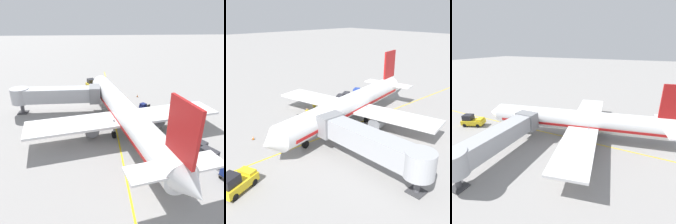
# 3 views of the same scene
# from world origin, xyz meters

# --- Properties ---
(ground_plane) EXTENTS (400.00, 400.00, 0.00)m
(ground_plane) POSITION_xyz_m (0.00, 0.00, 0.00)
(ground_plane) COLOR gray
(gate_lead_in_line) EXTENTS (0.24, 80.00, 0.01)m
(gate_lead_in_line) POSITION_xyz_m (0.00, 0.00, 0.00)
(gate_lead_in_line) COLOR gold
(gate_lead_in_line) RESTS_ON ground
(parked_airliner) EXTENTS (30.43, 37.12, 10.63)m
(parked_airliner) POSITION_xyz_m (1.28, -0.47, 3.19)
(parked_airliner) COLOR white
(parked_airliner) RESTS_ON ground
(jet_bridge) EXTENTS (16.56, 3.50, 4.98)m
(jet_bridge) POSITION_xyz_m (-10.58, 8.00, 3.46)
(jet_bridge) COLOR #A8AAAF
(jet_bridge) RESTS_ON ground
(pushback_tractor) EXTENTS (3.69, 4.90, 2.40)m
(pushback_tractor) POSITION_xyz_m (-3.97, 22.00, 1.10)
(pushback_tractor) COLOR gold
(pushback_tractor) RESTS_ON ground
(baggage_tug_lead) EXTENTS (2.00, 2.76, 1.62)m
(baggage_tug_lead) POSITION_xyz_m (10.77, -1.18, 0.71)
(baggage_tug_lead) COLOR gold
(baggage_tug_lead) RESTS_ON ground
(baggage_tug_trailing) EXTENTS (2.37, 2.75, 1.62)m
(baggage_tug_trailing) POSITION_xyz_m (6.39, 6.91, 0.71)
(baggage_tug_trailing) COLOR navy
(baggage_tug_trailing) RESTS_ON ground
(baggage_cart_front) EXTENTS (2.22, 2.86, 1.58)m
(baggage_cart_front) POSITION_xyz_m (9.90, -3.78, 0.95)
(baggage_cart_front) COLOR #4C4C51
(baggage_cart_front) RESTS_ON ground
(baggage_cart_second_in_train) EXTENTS (2.22, 2.86, 1.58)m
(baggage_cart_second_in_train) POSITION_xyz_m (10.60, -6.89, 0.95)
(baggage_cart_second_in_train) COLOR #4C4C51
(baggage_cart_second_in_train) RESTS_ON ground
(baggage_cart_third_in_train) EXTENTS (2.22, 2.86, 1.58)m
(baggage_cart_third_in_train) POSITION_xyz_m (11.02, -9.06, 0.95)
(baggage_cart_third_in_train) COLOR #4C4C51
(baggage_cart_third_in_train) RESTS_ON ground
(baggage_cart_tail_end) EXTENTS (2.22, 2.86, 1.58)m
(baggage_cart_tail_end) POSITION_xyz_m (11.58, -12.97, 0.95)
(baggage_cart_tail_end) COLOR #4C4C51
(baggage_cart_tail_end) RESTS_ON ground
(ground_crew_wing_walker) EXTENTS (0.70, 0.38, 1.69)m
(ground_crew_wing_walker) POSITION_xyz_m (5.18, -2.85, 0.95)
(ground_crew_wing_walker) COLOR #232328
(ground_crew_wing_walker) RESTS_ON ground
(ground_crew_loader) EXTENTS (0.33, 0.72, 1.69)m
(ground_crew_loader) POSITION_xyz_m (8.30, 3.54, 0.95)
(ground_crew_loader) COLOR #232328
(ground_crew_loader) RESTS_ON ground
(ground_crew_marshaller) EXTENTS (0.36, 0.71, 1.69)m
(ground_crew_marshaller) POSITION_xyz_m (5.43, 3.38, 0.95)
(ground_crew_marshaller) COLOR #232328
(ground_crew_marshaller) RESTS_ON ground
(safety_cone_nose_left) EXTENTS (0.36, 0.36, 0.59)m
(safety_cone_nose_left) POSITION_xyz_m (3.82, 13.37, 0.29)
(safety_cone_nose_left) COLOR black
(safety_cone_nose_left) RESTS_ON ground
(safety_cone_nose_right) EXTENTS (0.36, 0.36, 0.59)m
(safety_cone_nose_right) POSITION_xyz_m (6.41, 15.04, 0.29)
(safety_cone_nose_right) COLOR black
(safety_cone_nose_right) RESTS_ON ground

